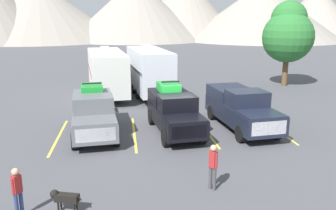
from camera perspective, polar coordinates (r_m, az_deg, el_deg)
The scene contains 15 objects.
ground_plane at distance 17.77m, azimuth 0.66°, elevation -4.99°, with size 240.00×240.00×0.00m, color #47474C.
pickup_truck_a at distance 18.17m, azimuth -12.05°, elevation -1.09°, with size 2.58×5.64×2.51m.
pickup_truck_b at distance 18.04m, azimuth 0.93°, elevation -0.85°, with size 2.47×5.41×2.55m.
pickup_truck_c at distance 19.15m, azimuth 11.72°, elevation -0.36°, with size 2.62×6.04×2.17m.
lot_stripe_a at distance 18.44m, azimuth -17.38°, elevation -4.92°, with size 0.12×5.50×0.01m, color gold.
lot_stripe_b at distance 18.16m, azimuth -5.53°, elevation -4.62°, with size 0.12×5.50×0.01m, color gold.
lot_stripe_c at distance 18.65m, azimuth 6.18°, elevation -4.13°, with size 0.12×5.50×0.01m, color gold.
lot_stripe_d at distance 19.86m, azimuth 16.87°, elevation -3.53°, with size 0.12×5.50×0.01m, color gold.
camper_trailer_a at distance 26.55m, azimuth -9.94°, elevation 5.49°, with size 3.35×9.11×3.66m.
camper_trailer_b at distance 26.46m, azimuth -3.09°, elevation 5.79°, with size 3.18×8.73×3.79m.
person_a at distance 11.46m, azimuth -23.35°, elevation -12.49°, with size 0.29×0.29×1.57m.
person_b at distance 12.21m, azimuth 7.34°, elevation -9.52°, with size 0.30×0.31×1.64m.
dog at distance 11.50m, azimuth -16.63°, elevation -14.24°, with size 0.99×0.49×0.69m.
tree_a at distance 31.92m, azimuth 18.98°, elevation 11.11°, with size 4.31×4.31×7.21m.
mountain_ridge at distance 93.77m, azimuth -10.19°, elevation 14.97°, with size 152.85×47.06×17.66m.
Camera 1 is at (-2.39, -16.62, 5.81)m, focal length 37.41 mm.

